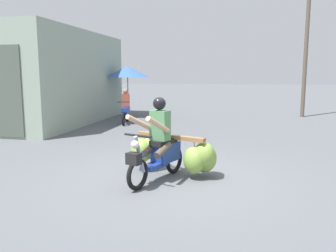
% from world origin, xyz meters
% --- Properties ---
extents(ground_plane, '(120.00, 120.00, 0.00)m').
position_xyz_m(ground_plane, '(0.00, 0.00, 0.00)').
color(ground_plane, '#56595E').
extents(motorbike_main_loaded, '(1.95, 2.01, 1.58)m').
position_xyz_m(motorbike_main_loaded, '(-0.01, 0.12, 0.51)').
color(motorbike_main_loaded, black).
rests_on(motorbike_main_loaded, ground).
extents(motorbike_distant_ahead_left, '(0.56, 1.61, 1.40)m').
position_xyz_m(motorbike_distant_ahead_left, '(-3.21, 6.86, 0.57)').
color(motorbike_distant_ahead_left, black).
rests_on(motorbike_distant_ahead_left, ground).
extents(shopfront_building, '(3.03, 7.29, 3.66)m').
position_xyz_m(shopfront_building, '(-6.02, 6.51, 1.83)').
color(shopfront_building, gray).
rests_on(shopfront_building, ground).
extents(market_umbrella_near_shop, '(2.04, 2.04, 2.33)m').
position_xyz_m(market_umbrella_near_shop, '(-3.78, 8.93, 2.08)').
color(market_umbrella_near_shop, '#99999E').
rests_on(market_umbrella_near_shop, ground).
extents(utility_pole, '(0.18, 0.18, 6.73)m').
position_xyz_m(utility_pole, '(4.21, 10.56, 3.37)').
color(utility_pole, brown).
rests_on(utility_pole, ground).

